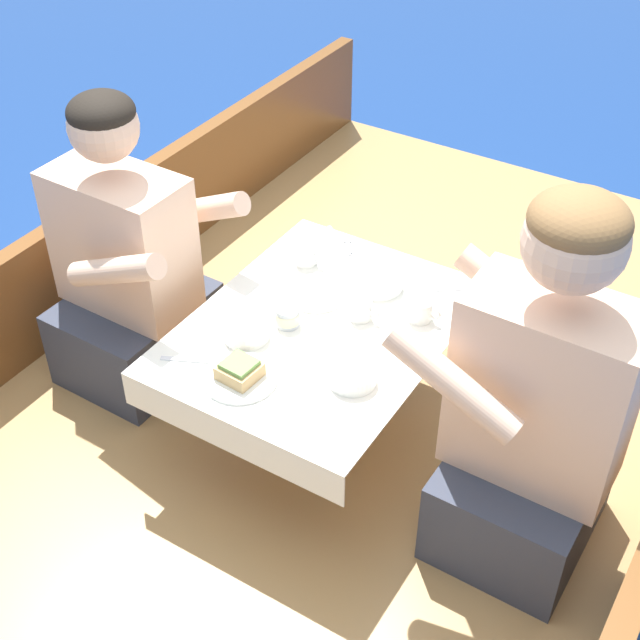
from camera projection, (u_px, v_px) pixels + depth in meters
ground_plane at (307, 521)px, 2.82m from camera, size 60.00×60.00×0.00m
boat_deck at (306, 484)px, 2.71m from camera, size 2.00×3.76×0.36m
gunwale_port at (52, 285)px, 2.87m from camera, size 0.06×3.76×0.40m
cockpit_table at (320, 336)px, 2.43m from camera, size 0.66×0.86×0.39m
person_port at (129, 272)px, 2.64m from camera, size 0.53×0.45×0.93m
person_starboard at (536, 414)px, 2.09m from camera, size 0.53×0.44×1.02m
plate_sandwich at (240, 378)px, 2.24m from camera, size 0.19×0.19×0.01m
plate_bread at (317, 295)px, 2.51m from camera, size 0.16×0.16×0.01m
sandwich at (240, 370)px, 2.22m from camera, size 0.10×0.10×0.05m
bowl_port_near at (246, 330)px, 2.35m from camera, size 0.12×0.12×0.04m
bowl_starboard_near at (379, 281)px, 2.53m from camera, size 0.14×0.14×0.04m
bowl_center_far at (353, 375)px, 2.22m from camera, size 0.12×0.12×0.04m
coffee_cup_port at (420, 309)px, 2.41m from camera, size 0.10×0.07×0.06m
coffee_cup_starboard at (306, 255)px, 2.62m from camera, size 0.09×0.06×0.06m
coffee_cup_center at (361, 310)px, 2.41m from camera, size 0.09×0.06×0.06m
tin_can at (288, 317)px, 2.39m from camera, size 0.07×0.07×0.05m
utensil_fork_port at (200, 361)px, 2.29m from camera, size 0.16×0.09×0.00m
utensil_fork_starboard at (465, 289)px, 2.53m from camera, size 0.15×0.12×0.00m
utensil_knife_starboard at (339, 240)px, 2.73m from camera, size 0.14×0.11×0.00m
utensil_spoon_port at (350, 248)px, 2.69m from camera, size 0.13×0.13×0.01m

